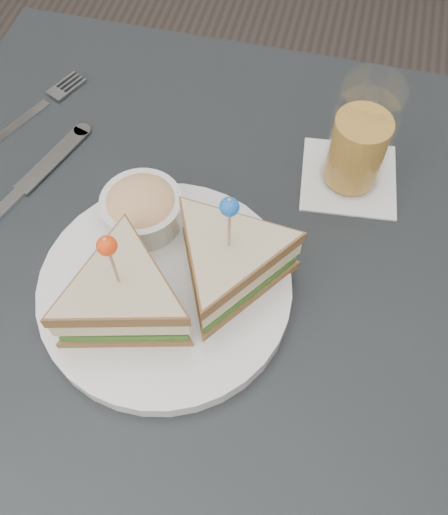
% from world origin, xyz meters
% --- Properties ---
extents(ground_plane, '(3.50, 3.50, 0.00)m').
position_xyz_m(ground_plane, '(0.00, 0.00, 0.00)').
color(ground_plane, '#3F3833').
extents(table, '(0.80, 0.80, 0.75)m').
position_xyz_m(table, '(0.00, 0.00, 0.67)').
color(table, black).
rests_on(table, ground).
extents(plate_meal, '(0.33, 0.33, 0.16)m').
position_xyz_m(plate_meal, '(-0.04, -0.02, 0.79)').
color(plate_meal, white).
rests_on(plate_meal, table).
extents(cutlery_fork, '(0.09, 0.17, 0.01)m').
position_xyz_m(cutlery_fork, '(-0.29, 0.20, 0.75)').
color(cutlery_fork, silver).
rests_on(cutlery_fork, table).
extents(cutlery_knife, '(0.09, 0.21, 0.01)m').
position_xyz_m(cutlery_knife, '(-0.25, 0.08, 0.75)').
color(cutlery_knife, silver).
rests_on(cutlery_knife, table).
extents(drink_set, '(0.13, 0.13, 0.15)m').
position_xyz_m(drink_set, '(0.13, 0.19, 0.81)').
color(drink_set, white).
rests_on(drink_set, table).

